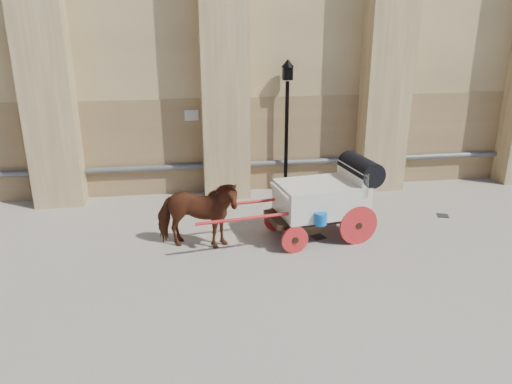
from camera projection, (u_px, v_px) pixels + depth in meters
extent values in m
plane|color=gray|center=(280.00, 240.00, 12.62)|extent=(90.00, 90.00, 0.00)
cube|color=#98784D|center=(316.00, 141.00, 16.27)|extent=(44.00, 0.35, 3.00)
cylinder|color=#59595B|center=(317.00, 161.00, 16.22)|extent=(42.00, 0.18, 0.18)
cube|color=beige|center=(192.00, 115.00, 15.20)|extent=(0.42, 0.04, 0.32)
imported|color=#612812|center=(197.00, 214.00, 11.93)|extent=(2.24, 1.41, 1.75)
cube|color=black|center=(316.00, 215.00, 12.61)|extent=(2.58, 1.45, 0.13)
cube|color=beige|center=(321.00, 198.00, 12.49)|extent=(2.29, 1.68, 0.78)
cube|color=beige|center=(352.00, 178.00, 12.57)|extent=(0.36, 1.40, 0.61)
cube|color=beige|center=(286.00, 191.00, 12.14)|extent=(0.56, 1.27, 0.11)
cylinder|color=black|center=(361.00, 169.00, 12.56)|extent=(0.82, 1.46, 0.62)
cylinder|color=red|center=(358.00, 225.00, 12.25)|extent=(1.00, 0.21, 1.00)
cylinder|color=red|center=(334.00, 206.00, 13.49)|extent=(1.00, 0.21, 1.00)
cylinder|color=red|center=(295.00, 240.00, 11.85)|extent=(0.67, 0.16, 0.67)
cylinder|color=red|center=(276.00, 219.00, 13.09)|extent=(0.67, 0.16, 0.67)
cylinder|color=red|center=(252.00, 218.00, 11.54)|extent=(2.65, 0.46, 0.08)
cylinder|color=red|center=(241.00, 203.00, 12.45)|extent=(2.65, 0.46, 0.08)
cylinder|color=blue|center=(321.00, 219.00, 11.77)|extent=(0.29, 0.29, 0.29)
cylinder|color=black|center=(286.00, 138.00, 15.58)|extent=(0.12, 0.12, 3.51)
cone|color=black|center=(285.00, 186.00, 16.10)|extent=(0.35, 0.35, 0.35)
cube|color=black|center=(288.00, 73.00, 14.91)|extent=(0.27, 0.27, 0.41)
cone|color=black|center=(288.00, 63.00, 14.81)|extent=(0.39, 0.39, 0.23)
cube|color=black|center=(318.00, 237.00, 12.78)|extent=(0.40, 0.40, 0.01)
cube|color=black|center=(443.00, 216.00, 14.15)|extent=(0.41, 0.41, 0.01)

